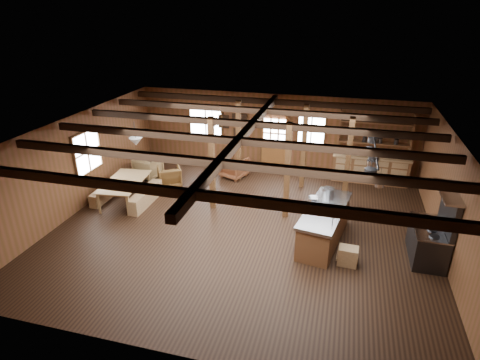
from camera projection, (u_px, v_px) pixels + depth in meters
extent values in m
cube|color=black|center=(243.00, 229.00, 11.00)|extent=(10.00, 9.00, 0.02)
cube|color=black|center=(244.00, 130.00, 9.87)|extent=(10.00, 9.00, 0.02)
cube|color=brown|center=(76.00, 164.00, 11.62)|extent=(0.02, 9.00, 2.80)
cube|color=brown|center=(453.00, 205.00, 9.25)|extent=(0.02, 9.00, 2.80)
cube|color=brown|center=(275.00, 133.00, 14.42)|extent=(10.00, 0.02, 2.80)
cube|color=brown|center=(173.00, 292.00, 6.45)|extent=(10.00, 0.02, 2.80)
cube|color=black|center=(192.00, 194.00, 6.82)|extent=(9.80, 0.12, 0.18)
cube|color=black|center=(219.00, 163.00, 8.15)|extent=(9.80, 0.12, 0.18)
cube|color=black|center=(238.00, 141.00, 9.48)|extent=(9.80, 0.12, 0.18)
cube|color=black|center=(253.00, 124.00, 10.80)|extent=(9.80, 0.12, 0.18)
cube|color=black|center=(264.00, 111.00, 12.13)|extent=(9.80, 0.12, 0.18)
cube|color=black|center=(272.00, 102.00, 13.28)|extent=(9.80, 0.12, 0.18)
cube|color=black|center=(244.00, 135.00, 9.92)|extent=(0.18, 8.82, 0.18)
cube|color=#412312|center=(212.00, 164.00, 11.60)|extent=(0.15, 0.15, 2.80)
cube|color=#412312|center=(238.00, 142.00, 13.50)|extent=(0.15, 0.15, 2.80)
cube|color=#412312|center=(287.00, 172.00, 11.08)|extent=(0.15, 0.15, 2.80)
cube|color=#412312|center=(304.00, 147.00, 12.98)|extent=(0.15, 0.15, 2.80)
cube|color=#412312|center=(348.00, 164.00, 11.59)|extent=(0.15, 0.15, 2.80)
cube|color=brown|center=(274.00, 155.00, 14.71)|extent=(0.90, 0.06, 1.10)
cube|color=#412312|center=(261.00, 141.00, 14.62)|extent=(0.06, 0.08, 2.10)
cube|color=#412312|center=(287.00, 144.00, 14.40)|extent=(0.06, 0.08, 2.10)
cube|color=#412312|center=(275.00, 114.00, 14.08)|extent=(1.02, 0.08, 0.06)
cube|color=white|center=(275.00, 129.00, 14.31)|extent=(0.84, 0.02, 0.90)
cube|color=white|center=(206.00, 123.00, 14.91)|extent=(1.20, 0.02, 1.20)
cube|color=#412312|center=(206.00, 123.00, 14.91)|extent=(1.32, 0.06, 1.32)
cube|color=white|center=(311.00, 130.00, 13.99)|extent=(0.90, 0.02, 1.20)
cube|color=#412312|center=(311.00, 130.00, 13.99)|extent=(1.02, 0.06, 1.32)
cube|color=white|center=(87.00, 152.00, 11.97)|extent=(0.02, 1.20, 1.20)
cube|color=#412312|center=(87.00, 152.00, 11.97)|extent=(0.14, 1.24, 1.32)
cube|color=beige|center=(240.00, 120.00, 14.52)|extent=(0.50, 0.03, 0.40)
cube|color=black|center=(239.00, 120.00, 14.52)|extent=(0.55, 0.02, 0.45)
cube|color=beige|center=(224.00, 121.00, 14.71)|extent=(0.35, 0.03, 0.45)
cube|color=black|center=(224.00, 121.00, 14.70)|extent=(0.40, 0.02, 0.50)
cube|color=beige|center=(240.00, 133.00, 14.73)|extent=(0.40, 0.03, 0.30)
cube|color=black|center=(239.00, 133.00, 14.72)|extent=(0.45, 0.02, 0.35)
cube|color=brown|center=(370.00, 170.00, 13.73)|extent=(2.50, 0.55, 0.90)
cube|color=olive|center=(372.00, 157.00, 13.52)|extent=(2.55, 0.60, 0.06)
cube|color=brown|center=(374.00, 143.00, 13.39)|extent=(2.30, 0.35, 0.04)
cube|color=brown|center=(375.00, 133.00, 13.25)|extent=(2.30, 0.35, 0.04)
cube|color=brown|center=(376.00, 122.00, 13.11)|extent=(2.30, 0.35, 0.04)
cube|color=brown|center=(339.00, 130.00, 13.52)|extent=(0.04, 0.35, 1.40)
cube|color=brown|center=(412.00, 135.00, 12.98)|extent=(0.04, 0.35, 1.40)
cylinder|color=#2F2F32|center=(135.00, 130.00, 10.67)|extent=(0.02, 0.02, 0.45)
cone|color=white|center=(136.00, 142.00, 10.80)|extent=(0.36, 0.36, 0.22)
cylinder|color=#2F2F32|center=(212.00, 115.00, 12.08)|extent=(0.02, 0.02, 0.45)
cone|color=white|center=(212.00, 126.00, 12.22)|extent=(0.36, 0.36, 0.22)
cylinder|color=#2F2F32|center=(375.00, 147.00, 9.49)|extent=(0.04, 3.00, 0.04)
cylinder|color=#2F2F32|center=(381.00, 174.00, 8.34)|extent=(0.01, 0.01, 0.29)
cylinder|color=#ADAFB4|center=(379.00, 184.00, 8.43)|extent=(0.19, 0.19, 0.14)
cylinder|color=#2F2F32|center=(372.00, 163.00, 8.85)|extent=(0.01, 0.01, 0.26)
cylinder|color=#2F2F32|center=(371.00, 172.00, 8.93)|extent=(0.28, 0.28, 0.14)
cylinder|color=#2F2F32|center=(373.00, 155.00, 9.32)|extent=(0.01, 0.01, 0.25)
cylinder|color=#ADAFB4|center=(372.00, 163.00, 9.39)|extent=(0.24, 0.24, 0.14)
cylinder|color=#2F2F32|center=(375.00, 149.00, 9.78)|extent=(0.01, 0.01, 0.28)
cylinder|color=#2F2F32|center=(374.00, 157.00, 9.87)|extent=(0.27, 0.27, 0.14)
cylinder|color=#2F2F32|center=(370.00, 142.00, 10.29)|extent=(0.01, 0.01, 0.30)
cylinder|color=#ADAFB4|center=(369.00, 150.00, 10.37)|extent=(0.24, 0.24, 0.14)
cylinder|color=#2F2F32|center=(374.00, 134.00, 10.71)|extent=(0.01, 0.01, 0.18)
cylinder|color=#2F2F32|center=(373.00, 140.00, 10.78)|extent=(0.28, 0.28, 0.14)
cube|color=brown|center=(324.00, 226.00, 10.27)|extent=(1.20, 2.50, 0.86)
cube|color=#ADAFB4|center=(325.00, 210.00, 10.08)|extent=(1.29, 2.61, 0.08)
cylinder|color=#2F2F32|center=(324.00, 221.00, 9.55)|extent=(0.44, 0.44, 0.06)
cylinder|color=#ADAFB4|center=(333.00, 217.00, 9.44)|extent=(0.03, 0.03, 0.30)
cube|color=olive|center=(348.00, 256.00, 9.41)|extent=(0.52, 0.39, 0.45)
cube|color=#2F2F32|center=(427.00, 243.00, 9.57)|extent=(0.74, 1.38, 0.83)
cube|color=#ADAFB4|center=(431.00, 227.00, 9.40)|extent=(0.76, 1.40, 0.04)
cube|color=#2F2F32|center=(450.00, 211.00, 9.12)|extent=(0.12, 1.38, 0.92)
cube|color=#ADAFB4|center=(449.00, 192.00, 8.97)|extent=(0.40, 1.47, 0.05)
imported|color=#9B7646|center=(127.00, 191.00, 12.38)|extent=(1.31, 2.07, 0.69)
cube|color=olive|center=(106.00, 193.00, 12.61)|extent=(0.27, 1.45, 0.40)
cube|color=olive|center=(146.00, 197.00, 12.27)|extent=(0.32, 1.71, 0.47)
imported|color=brown|center=(169.00, 176.00, 13.47)|extent=(1.02, 1.02, 0.68)
imported|color=brown|center=(234.00, 167.00, 14.15)|extent=(1.03, 1.05, 0.74)
imported|color=olive|center=(148.00, 168.00, 14.11)|extent=(0.92, 0.93, 0.74)
cylinder|color=#ADAFB4|center=(329.00, 191.00, 10.77)|extent=(0.30, 0.30, 0.18)
imported|color=silver|center=(313.00, 198.00, 10.52)|extent=(0.31, 0.31, 0.07)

